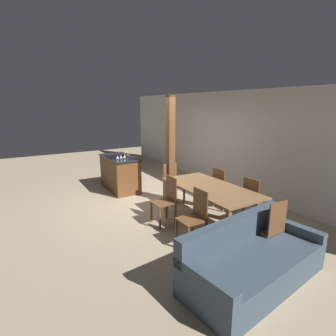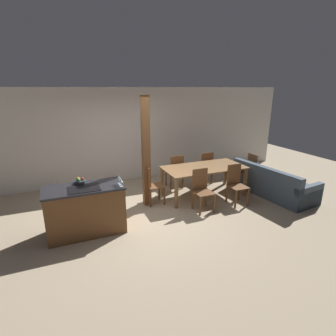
{
  "view_description": "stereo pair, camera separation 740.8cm",
  "coord_description": "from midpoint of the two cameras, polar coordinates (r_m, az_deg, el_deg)",
  "views": [
    {
      "loc": [
        5.48,
        -2.75,
        2.33
      ],
      "look_at": [
        0.6,
        0.2,
        0.95
      ],
      "focal_mm": 28.0,
      "sensor_mm": 36.0,
      "label": 1
    },
    {
      "loc": [
        -1.57,
        -5.01,
        2.69
      ],
      "look_at": [
        0.6,
        0.2,
        0.95
      ],
      "focal_mm": 28.0,
      "sensor_mm": 36.0,
      "label": 2
    }
  ],
  "objects": [
    {
      "name": "fruit_bowl",
      "position": [
        5.28,
        -59.55,
        -8.53
      ],
      "size": [
        0.21,
        0.21,
        0.11
      ],
      "color": "#383D47",
      "rests_on": "kitchen_island"
    },
    {
      "name": "timber_post",
      "position": [
        4.9,
        -42.72,
        -2.23
      ],
      "size": [
        0.16,
        0.16,
        2.54
      ],
      "color": "brown",
      "rests_on": "ground_plane"
    },
    {
      "name": "kitchen_island",
      "position": [
        5.27,
        -59.12,
        -14.58
      ],
      "size": [
        1.44,
        0.71,
        0.94
      ],
      "color": "brown",
      "rests_on": "ground_plane"
    },
    {
      "name": "dining_table",
      "position": [
        4.75,
        -23.78,
        -7.12
      ],
      "size": [
        2.07,
        1.02,
        0.76
      ],
      "color": "olive",
      "rests_on": "ground_plane"
    },
    {
      "name": "couch",
      "position": [
        4.58,
        -1.35,
        -12.25
      ],
      "size": [
        1.14,
        2.18,
        0.79
      ],
      "rotation": [
        0.0,
        0.0,
        1.69
      ],
      "color": "#3D4C5B",
      "rests_on": "ground_plane"
    },
    {
      "name": "dining_chair_near_right",
      "position": [
        4.18,
        -17.0,
        -12.59
      ],
      "size": [
        0.4,
        0.4,
        0.95
      ],
      "color": "brown",
      "rests_on": "ground_plane"
    },
    {
      "name": "wine_glass_far",
      "position": [
        4.62,
        -55.31,
        -8.92
      ],
      "size": [
        0.08,
        0.08,
        0.16
      ],
      "color": "silver",
      "rests_on": "kitchen_island"
    },
    {
      "name": "dining_chair_head_end",
      "position": [
        5.1,
        -39.79,
        -10.45
      ],
      "size": [
        0.4,
        0.4,
        0.95
      ],
      "rotation": [
        0.0,
        0.0,
        1.57
      ],
      "color": "brown",
      "rests_on": "ground_plane"
    },
    {
      "name": "dining_chair_foot_end",
      "position": [
        4.96,
        -6.97,
        -6.99
      ],
      "size": [
        0.4,
        0.4,
        0.95
      ],
      "rotation": [
        0.0,
        0.0,
        -1.57
      ],
      "color": "brown",
      "rests_on": "ground_plane"
    },
    {
      "name": "dining_chair_far_left",
      "position": [
        5.54,
        -28.35,
        -6.41
      ],
      "size": [
        0.4,
        0.4,
        0.95
      ],
      "rotation": [
        0.0,
        0.0,
        3.14
      ],
      "color": "brown",
      "rests_on": "ground_plane"
    },
    {
      "name": "wine_glass_middle",
      "position": [
        4.55,
        -55.89,
        -9.37
      ],
      "size": [
        0.08,
        0.08,
        0.16
      ],
      "color": "silver",
      "rests_on": "kitchen_island"
    },
    {
      "name": "wall_back",
      "position": [
        6.78,
        -39.02,
        3.44
      ],
      "size": [
        11.2,
        0.08,
        2.7
      ],
      "color": "silver",
      "rests_on": "ground_plane"
    },
    {
      "name": "dining_chair_far_right",
      "position": [
        5.5,
        -18.68,
        -5.35
      ],
      "size": [
        0.4,
        0.4,
        0.95
      ],
      "rotation": [
        0.0,
        0.0,
        3.14
      ],
      "color": "brown",
      "rests_on": "ground_plane"
    },
    {
      "name": "ground_plane",
      "position": [
        5.02,
        -43.77,
        -18.2
      ],
      "size": [
        16.0,
        16.0,
        0.0
      ],
      "primitive_type": "plane",
      "color": "tan"
    },
    {
      "name": "dining_chair_near_left",
      "position": [
        4.23,
        -29.99,
        -13.9
      ],
      "size": [
        0.4,
        0.4,
        0.95
      ],
      "color": "brown",
      "rests_on": "ground_plane"
    },
    {
      "name": "wine_glass_near",
      "position": [
        4.48,
        -56.5,
        -9.84
      ],
      "size": [
        0.08,
        0.08,
        0.16
      ],
      "color": "silver",
      "rests_on": "kitchen_island"
    }
  ]
}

